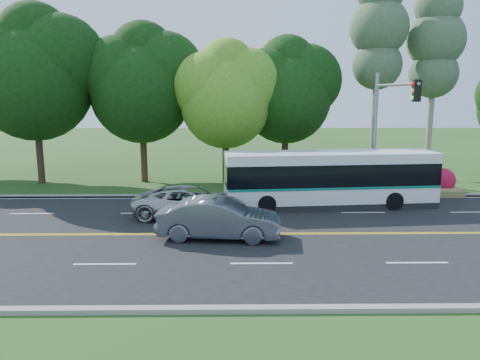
{
  "coord_description": "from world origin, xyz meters",
  "views": [
    {
      "loc": [
        -1.45,
        -19.09,
        5.94
      ],
      "look_at": [
        -1.19,
        2.0,
        1.97
      ],
      "focal_mm": 35.0,
      "sensor_mm": 36.0,
      "label": 1
    }
  ],
  "objects_px": {
    "traffic_signal": "(386,117)",
    "sedan": "(219,219)",
    "suv": "(190,202)",
    "transit_bus": "(330,180)"
  },
  "relations": [
    {
      "from": "traffic_signal",
      "to": "sedan",
      "type": "relative_size",
      "value": 1.4
    },
    {
      "from": "sedan",
      "to": "suv",
      "type": "distance_m",
      "value": 3.55
    },
    {
      "from": "transit_bus",
      "to": "suv",
      "type": "xyz_separation_m",
      "value": [
        -7.09,
        -2.22,
        -0.68
      ]
    },
    {
      "from": "suv",
      "to": "sedan",
      "type": "bearing_deg",
      "value": -149.07
    },
    {
      "from": "transit_bus",
      "to": "sedan",
      "type": "bearing_deg",
      "value": -141.22
    },
    {
      "from": "traffic_signal",
      "to": "transit_bus",
      "type": "relative_size",
      "value": 0.63
    },
    {
      "from": "transit_bus",
      "to": "sedan",
      "type": "xyz_separation_m",
      "value": [
        -5.62,
        -5.45,
        -0.6
      ]
    },
    {
      "from": "sedan",
      "to": "suv",
      "type": "xyz_separation_m",
      "value": [
        -1.47,
        3.23,
        -0.08
      ]
    },
    {
      "from": "traffic_signal",
      "to": "sedan",
      "type": "xyz_separation_m",
      "value": [
        -8.57,
        -5.99,
        -3.82
      ]
    },
    {
      "from": "traffic_signal",
      "to": "transit_bus",
      "type": "distance_m",
      "value": 4.41
    }
  ]
}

